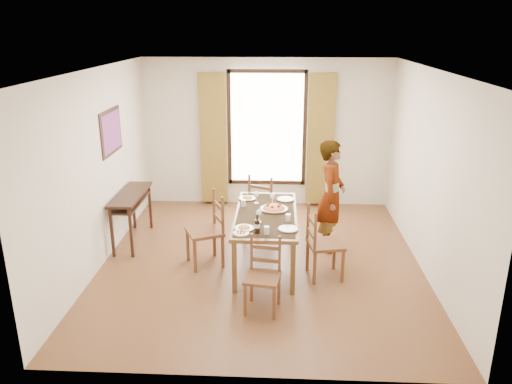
{
  "coord_description": "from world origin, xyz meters",
  "views": [
    {
      "loc": [
        0.25,
        -6.5,
        3.24
      ],
      "look_at": [
        -0.08,
        0.16,
        1.0
      ],
      "focal_mm": 35.0,
      "sensor_mm": 36.0,
      "label": 1
    }
  ],
  "objects_px": {
    "console_table": "(131,200)",
    "pasta_platter": "(274,207)",
    "dining_table": "(266,218)",
    "man": "(331,196)"
  },
  "relations": [
    {
      "from": "dining_table",
      "to": "man",
      "type": "relative_size",
      "value": 1.1
    },
    {
      "from": "dining_table",
      "to": "pasta_platter",
      "type": "xyz_separation_m",
      "value": [
        0.11,
        0.14,
        0.12
      ]
    },
    {
      "from": "dining_table",
      "to": "man",
      "type": "xyz_separation_m",
      "value": [
        0.95,
        0.55,
        0.15
      ]
    },
    {
      "from": "console_table",
      "to": "dining_table",
      "type": "height_order",
      "value": "console_table"
    },
    {
      "from": "console_table",
      "to": "pasta_platter",
      "type": "relative_size",
      "value": 3.0
    },
    {
      "from": "dining_table",
      "to": "pasta_platter",
      "type": "height_order",
      "value": "pasta_platter"
    },
    {
      "from": "man",
      "to": "console_table",
      "type": "bearing_deg",
      "value": 101.66
    },
    {
      "from": "dining_table",
      "to": "pasta_platter",
      "type": "relative_size",
      "value": 4.59
    },
    {
      "from": "pasta_platter",
      "to": "dining_table",
      "type": "bearing_deg",
      "value": -128.54
    },
    {
      "from": "man",
      "to": "pasta_platter",
      "type": "bearing_deg",
      "value": 129.23
    }
  ]
}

